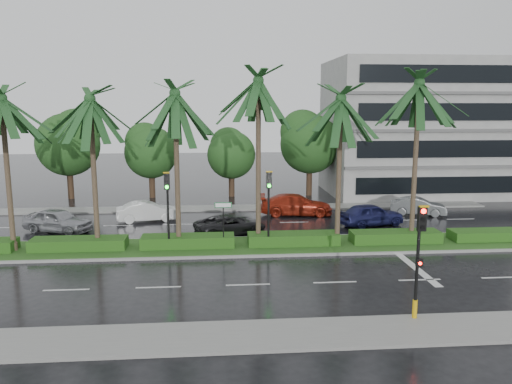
{
  "coord_description": "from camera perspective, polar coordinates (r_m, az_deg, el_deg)",
  "views": [
    {
      "loc": [
        -1.36,
        -26.43,
        7.97
      ],
      "look_at": [
        0.89,
        1.5,
        3.13
      ],
      "focal_mm": 35.0,
      "sensor_mm": 36.0,
      "label": 1
    }
  ],
  "objects": [
    {
      "name": "car_darkgrey",
      "position": [
        31.33,
        -2.92,
        -3.76
      ],
      "size": [
        3.57,
        4.96,
        1.25
      ],
      "primitive_type": "imported",
      "rotation": [
        0.0,
        0.0,
        1.94
      ],
      "color": "black",
      "rests_on": "ground"
    },
    {
      "name": "bg_trees",
      "position": [
        44.17,
        -3.01,
        5.49
      ],
      "size": [
        33.17,
        5.37,
        7.76
      ],
      "color": "#382B19",
      "rests_on": "ground"
    },
    {
      "name": "car_silver",
      "position": [
        34.3,
        -21.72,
        -3.04
      ],
      "size": [
        3.32,
        4.79,
        1.52
      ],
      "primitive_type": "imported",
      "rotation": [
        0.0,
        0.0,
        1.19
      ],
      "color": "#9B9CA2",
      "rests_on": "ground"
    },
    {
      "name": "car_blue",
      "position": [
        34.47,
        13.0,
        -2.52
      ],
      "size": [
        2.95,
        4.78,
        1.52
      ],
      "primitive_type": "imported",
      "rotation": [
        0.0,
        0.0,
        1.85
      ],
      "color": "#1A1D4F",
      "rests_on": "ground"
    },
    {
      "name": "ground",
      "position": [
        27.64,
        -1.61,
        -6.96
      ],
      "size": [
        120.0,
        120.0,
        0.0
      ],
      "primitive_type": "plane",
      "color": "black",
      "rests_on": "ground"
    },
    {
      "name": "car_white",
      "position": [
        35.7,
        -12.31,
        -2.18
      ],
      "size": [
        2.34,
        4.44,
        1.39
      ],
      "primitive_type": "imported",
      "rotation": [
        0.0,
        0.0,
        1.78
      ],
      "color": "silver",
      "rests_on": "ground"
    },
    {
      "name": "street_sign",
      "position": [
        27.55,
        -3.76,
        -2.47
      ],
      "size": [
        0.95,
        0.09,
        2.6
      ],
      "color": "black",
      "rests_on": "median"
    },
    {
      "name": "signal_near",
      "position": [
        19.36,
        18.1,
        -7.1
      ],
      "size": [
        0.34,
        0.45,
        4.36
      ],
      "color": "black",
      "rests_on": "near_sidewalk"
    },
    {
      "name": "car_red",
      "position": [
        36.97,
        4.6,
        -1.45
      ],
      "size": [
        2.6,
        5.48,
        1.54
      ],
      "primitive_type": "imported",
      "rotation": [
        0.0,
        0.0,
        1.49
      ],
      "color": "maroon",
      "rests_on": "ground"
    },
    {
      "name": "building",
      "position": [
        48.12,
        17.96,
        6.99
      ],
      "size": [
        16.0,
        10.0,
        12.0
      ],
      "primitive_type": "cube",
      "color": "gray",
      "rests_on": "ground"
    },
    {
      "name": "near_sidewalk",
      "position": [
        18.11,
        0.17,
        -16.1
      ],
      "size": [
        40.0,
        2.4,
        0.12
      ],
      "primitive_type": "cube",
      "color": "slate",
      "rests_on": "ground"
    },
    {
      "name": "hedge",
      "position": [
        28.48,
        -1.72,
        -5.51
      ],
      "size": [
        35.2,
        1.4,
        0.6
      ],
      "color": "#1F4B15",
      "rests_on": "median"
    },
    {
      "name": "lane_markings",
      "position": [
        27.55,
        4.81,
        -7.03
      ],
      "size": [
        34.0,
        13.06,
        0.01
      ],
      "color": "silver",
      "rests_on": "ground"
    },
    {
      "name": "signal_median_right",
      "position": [
        27.34,
        1.47,
        -0.67
      ],
      "size": [
        0.34,
        0.42,
        4.36
      ],
      "color": "black",
      "rests_on": "median"
    },
    {
      "name": "palm_row",
      "position": [
        27.45,
        -4.44,
        9.96
      ],
      "size": [
        26.3,
        4.2,
        10.0
      ],
      "color": "#3B2D22",
      "rests_on": "median"
    },
    {
      "name": "median",
      "position": [
        28.58,
        -1.71,
        -6.23
      ],
      "size": [
        36.0,
        4.0,
        0.15
      ],
      "color": "gray",
      "rests_on": "ground"
    },
    {
      "name": "signal_median_left",
      "position": [
        27.32,
        -10.08,
        -0.83
      ],
      "size": [
        0.34,
        0.42,
        4.36
      ],
      "color": "black",
      "rests_on": "median"
    },
    {
      "name": "car_grey",
      "position": [
        38.74,
        18.05,
        -1.57
      ],
      "size": [
        2.5,
        4.19,
        1.3
      ],
      "primitive_type": "imported",
      "rotation": [
        0.0,
        0.0,
        1.27
      ],
      "color": "slate",
      "rests_on": "ground"
    },
    {
      "name": "far_sidewalk",
      "position": [
        39.26,
        -2.53,
        -1.82
      ],
      "size": [
        40.0,
        2.0,
        0.12
      ],
      "primitive_type": "cube",
      "color": "slate",
      "rests_on": "ground"
    }
  ]
}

